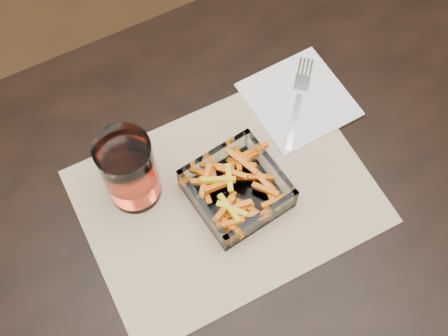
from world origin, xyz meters
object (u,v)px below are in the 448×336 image
at_px(tumbler, 130,172).
at_px(glass_bowl, 237,190).
at_px(dining_table, 295,220).
at_px(fork, 299,99).

bearing_deg(tumbler, glass_bowl, -31.21).
distance_m(dining_table, glass_bowl, 0.15).
bearing_deg(glass_bowl, tumbler, 148.79).
height_order(glass_bowl, fork, glass_bowl).
height_order(dining_table, fork, fork).
distance_m(tumbler, fork, 0.32).
bearing_deg(fork, tumbler, -134.98).
distance_m(glass_bowl, tumbler, 0.17).
xyz_separation_m(dining_table, glass_bowl, (-0.09, 0.06, 0.11)).
bearing_deg(dining_table, fork, 60.39).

